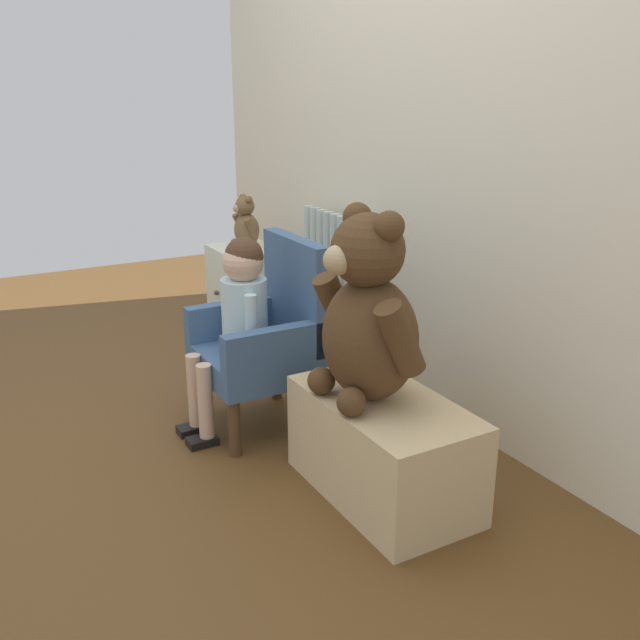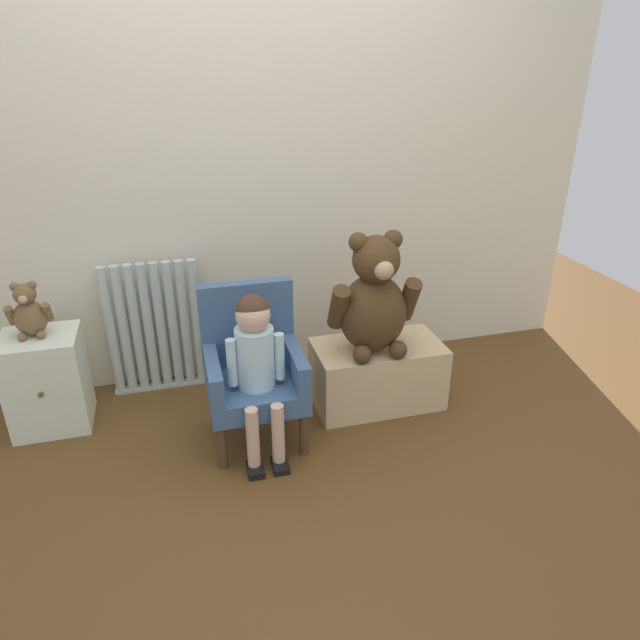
{
  "view_description": "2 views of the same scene",
  "coord_description": "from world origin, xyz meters",
  "px_view_note": "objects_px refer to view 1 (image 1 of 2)",
  "views": [
    {
      "loc": [
        2.19,
        -0.51,
        1.28
      ],
      "look_at": [
        0.25,
        0.58,
        0.53
      ],
      "focal_mm": 40.0,
      "sensor_mm": 36.0,
      "label": 1
    },
    {
      "loc": [
        -0.43,
        -1.72,
        1.66
      ],
      "look_at": [
        0.19,
        0.57,
        0.56
      ],
      "focal_mm": 32.0,
      "sensor_mm": 36.0,
      "label": 2
    }
  ],
  "objects_px": {
    "low_bench": "(383,448)",
    "child_armchair": "(267,337)",
    "child_figure": "(238,307)",
    "small_teddy_bear": "(246,224)",
    "small_dresser": "(246,293)",
    "large_teddy_bear": "(368,317)",
    "radiator": "(331,290)"
  },
  "relations": [
    {
      "from": "low_bench",
      "to": "child_armchair",
      "type": "bearing_deg",
      "value": -171.64
    },
    {
      "from": "child_figure",
      "to": "small_teddy_bear",
      "type": "bearing_deg",
      "value": 154.55
    },
    {
      "from": "small_dresser",
      "to": "large_teddy_bear",
      "type": "distance_m",
      "value": 1.61
    },
    {
      "from": "radiator",
      "to": "small_teddy_bear",
      "type": "bearing_deg",
      "value": -159.84
    },
    {
      "from": "small_dresser",
      "to": "low_bench",
      "type": "distance_m",
      "value": 1.62
    },
    {
      "from": "child_figure",
      "to": "low_bench",
      "type": "height_order",
      "value": "child_figure"
    },
    {
      "from": "child_figure",
      "to": "large_teddy_bear",
      "type": "relative_size",
      "value": 1.24
    },
    {
      "from": "child_armchair",
      "to": "large_teddy_bear",
      "type": "relative_size",
      "value": 1.21
    },
    {
      "from": "radiator",
      "to": "child_figure",
      "type": "height_order",
      "value": "child_figure"
    },
    {
      "from": "small_dresser",
      "to": "child_figure",
      "type": "xyz_separation_m",
      "value": [
        0.95,
        -0.44,
        0.25
      ]
    },
    {
      "from": "radiator",
      "to": "large_teddy_bear",
      "type": "height_order",
      "value": "large_teddy_bear"
    },
    {
      "from": "low_bench",
      "to": "large_teddy_bear",
      "type": "relative_size",
      "value": 1.08
    },
    {
      "from": "child_armchair",
      "to": "radiator",
      "type": "bearing_deg",
      "value": 128.97
    },
    {
      "from": "radiator",
      "to": "small_dresser",
      "type": "relative_size",
      "value": 1.49
    },
    {
      "from": "child_figure",
      "to": "radiator",
      "type": "bearing_deg",
      "value": 123.63
    },
    {
      "from": "small_teddy_bear",
      "to": "child_armchair",
      "type": "bearing_deg",
      "value": -19.56
    },
    {
      "from": "child_armchair",
      "to": "small_teddy_bear",
      "type": "relative_size",
      "value": 2.76
    },
    {
      "from": "child_armchair",
      "to": "child_figure",
      "type": "height_order",
      "value": "child_figure"
    },
    {
      "from": "child_figure",
      "to": "low_bench",
      "type": "xyz_separation_m",
      "value": [
        0.65,
        0.21,
        -0.32
      ]
    },
    {
      "from": "radiator",
      "to": "small_teddy_bear",
      "type": "xyz_separation_m",
      "value": [
        -0.53,
        -0.19,
        0.24
      ]
    },
    {
      "from": "child_figure",
      "to": "small_dresser",
      "type": "bearing_deg",
      "value": 155.14
    },
    {
      "from": "small_dresser",
      "to": "child_figure",
      "type": "relative_size",
      "value": 0.64
    },
    {
      "from": "child_figure",
      "to": "large_teddy_bear",
      "type": "xyz_separation_m",
      "value": [
        0.6,
        0.18,
        0.11
      ]
    },
    {
      "from": "radiator",
      "to": "low_bench",
      "type": "bearing_deg",
      "value": -22.05
    },
    {
      "from": "small_teddy_bear",
      "to": "large_teddy_bear",
      "type": "bearing_deg",
      "value": -10.22
    },
    {
      "from": "radiator",
      "to": "small_dresser",
      "type": "xyz_separation_m",
      "value": [
        -0.51,
        -0.21,
        -0.12
      ]
    },
    {
      "from": "radiator",
      "to": "low_bench",
      "type": "height_order",
      "value": "radiator"
    },
    {
      "from": "small_dresser",
      "to": "small_teddy_bear",
      "type": "bearing_deg",
      "value": 125.83
    },
    {
      "from": "small_dresser",
      "to": "large_teddy_bear",
      "type": "height_order",
      "value": "large_teddy_bear"
    },
    {
      "from": "radiator",
      "to": "small_dresser",
      "type": "height_order",
      "value": "radiator"
    },
    {
      "from": "large_teddy_bear",
      "to": "radiator",
      "type": "bearing_deg",
      "value": 155.32
    },
    {
      "from": "small_dresser",
      "to": "small_teddy_bear",
      "type": "xyz_separation_m",
      "value": [
        -0.01,
        0.02,
        0.36
      ]
    }
  ]
}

